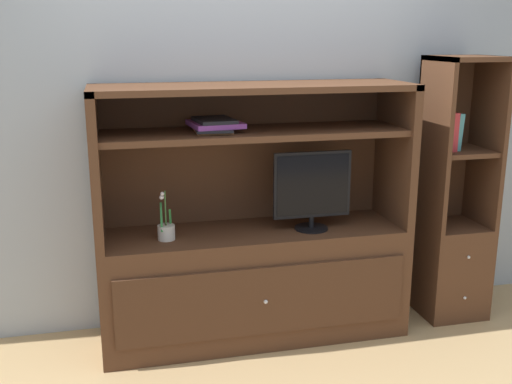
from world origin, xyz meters
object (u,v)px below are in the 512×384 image
object	(u,v)px
media_console	(254,258)
potted_plant	(166,231)
magazine_stack	(214,125)
upright_book_row	(448,131)
tv_monitor	(312,189)
bookshelf_tall	(452,230)

from	to	relation	value
media_console	potted_plant	xyz separation A→B (m)	(-0.53, -0.06, 0.24)
media_console	potted_plant	distance (m)	0.59
magazine_stack	upright_book_row	xyz separation A→B (m)	(1.49, 0.00, -0.09)
media_console	magazine_stack	bearing A→B (deg)	-177.77
media_console	upright_book_row	world-z (taller)	media_console
potted_plant	upright_book_row	world-z (taller)	upright_book_row
tv_monitor	potted_plant	xyz separation A→B (m)	(-0.87, 0.01, -0.20)
bookshelf_tall	upright_book_row	size ratio (longest dim) A/B	7.03
potted_plant	upright_book_row	size ratio (longest dim) A/B	1.20
media_console	bookshelf_tall	size ratio (longest dim) A/B	1.09
tv_monitor	upright_book_row	distance (m)	0.97
potted_plant	bookshelf_tall	distance (m)	1.89
potted_plant	magazine_stack	distance (m)	0.67
media_console	tv_monitor	bearing A→B (deg)	-11.56
media_console	magazine_stack	distance (m)	0.86
upright_book_row	magazine_stack	bearing A→B (deg)	-179.85
bookshelf_tall	media_console	bearing A→B (deg)	-179.82
tv_monitor	magazine_stack	bearing A→B (deg)	173.96
tv_monitor	bookshelf_tall	xyz separation A→B (m)	(1.01, 0.07, -0.36)
tv_monitor	potted_plant	world-z (taller)	tv_monitor
upright_book_row	potted_plant	bearing A→B (deg)	-178.32
bookshelf_tall	upright_book_row	bearing A→B (deg)	-174.04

